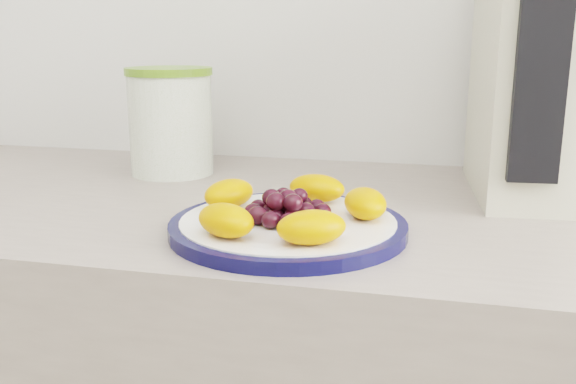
# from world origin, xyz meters

# --- Properties ---
(plate_rim) EXTENTS (0.28, 0.28, 0.01)m
(plate_rim) POSITION_xyz_m (-0.03, 1.05, 0.91)
(plate_rim) COLOR #0B0D3A
(plate_rim) RESTS_ON counter
(plate_face) EXTENTS (0.25, 0.25, 0.02)m
(plate_face) POSITION_xyz_m (-0.03, 1.05, 0.91)
(plate_face) COLOR white
(plate_face) RESTS_ON counter
(canister) EXTENTS (0.17, 0.17, 0.16)m
(canister) POSITION_xyz_m (-0.29, 1.33, 0.98)
(canister) COLOR #466616
(canister) RESTS_ON counter
(canister_lid) EXTENTS (0.18, 0.18, 0.01)m
(canister_lid) POSITION_xyz_m (-0.29, 1.33, 1.07)
(canister_lid) COLOR olive
(canister_lid) RESTS_ON canister
(appliance_body) EXTENTS (0.22, 0.29, 0.35)m
(appliance_body) POSITION_xyz_m (0.29, 1.33, 1.07)
(appliance_body) COLOR beige
(appliance_body) RESTS_ON counter
(appliance_panel) EXTENTS (0.06, 0.02, 0.26)m
(appliance_panel) POSITION_xyz_m (0.25, 1.18, 1.08)
(appliance_panel) COLOR black
(appliance_panel) RESTS_ON appliance_body
(fruit_plate) EXTENTS (0.24, 0.24, 0.04)m
(fruit_plate) POSITION_xyz_m (-0.02, 1.05, 0.93)
(fruit_plate) COLOR orange
(fruit_plate) RESTS_ON plate_face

